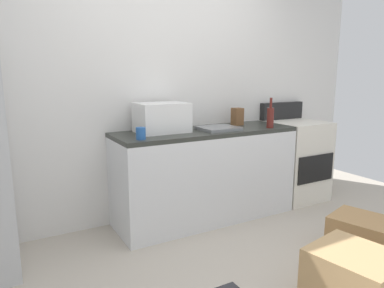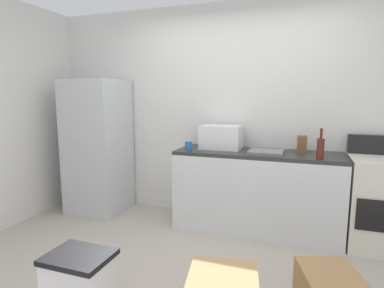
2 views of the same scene
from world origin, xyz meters
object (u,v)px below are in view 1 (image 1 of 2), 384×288
at_px(coffee_mug, 141,133).
at_px(cardboard_box_medium, 361,236).
at_px(knife_block, 237,117).
at_px(cardboard_box_large, 353,281).
at_px(wine_bottle, 270,117).
at_px(microwave, 162,118).
at_px(stove_oven, 295,159).

height_order(coffee_mug, cardboard_box_medium, coffee_mug).
relative_size(knife_block, cardboard_box_medium, 0.41).
height_order(coffee_mug, cardboard_box_large, coffee_mug).
distance_m(cardboard_box_large, cardboard_box_medium, 0.77).
distance_m(wine_bottle, cardboard_box_large, 1.77).
distance_m(microwave, cardboard_box_large, 1.99).
xyz_separation_m(stove_oven, cardboard_box_medium, (-0.54, -1.26, -0.31)).
xyz_separation_m(knife_block, cardboard_box_medium, (0.23, -1.37, -0.83)).
relative_size(stove_oven, knife_block, 6.11).
distance_m(stove_oven, wine_bottle, 0.83).
distance_m(stove_oven, coffee_mug, 2.03).
bearing_deg(cardboard_box_medium, cardboard_box_large, -148.10).
xyz_separation_m(microwave, cardboard_box_large, (0.46, -1.74, -0.84)).
bearing_deg(coffee_mug, microwave, 40.36).
bearing_deg(knife_block, wine_bottle, -62.12).
bearing_deg(stove_oven, coffee_mug, -174.41).
distance_m(wine_bottle, coffee_mug, 1.37).
xyz_separation_m(microwave, wine_bottle, (1.06, -0.29, -0.03)).
relative_size(wine_bottle, knife_block, 1.67).
distance_m(microwave, wine_bottle, 1.10).
distance_m(coffee_mug, cardboard_box_medium, 1.95).
bearing_deg(wine_bottle, cardboard_box_large, -112.35).
bearing_deg(wine_bottle, stove_oven, 19.87).
relative_size(microwave, coffee_mug, 4.60).
xyz_separation_m(stove_oven, microwave, (-1.65, 0.07, 0.57)).
bearing_deg(cardboard_box_large, cardboard_box_medium, 31.90).
bearing_deg(cardboard_box_large, microwave, 104.73).
height_order(knife_block, cardboard_box_medium, knife_block).
xyz_separation_m(stove_oven, coffee_mug, (-1.96, -0.19, 0.48)).
bearing_deg(microwave, knife_block, 2.17).
height_order(microwave, knife_block, microwave).
bearing_deg(coffee_mug, cardboard_box_medium, -36.95).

